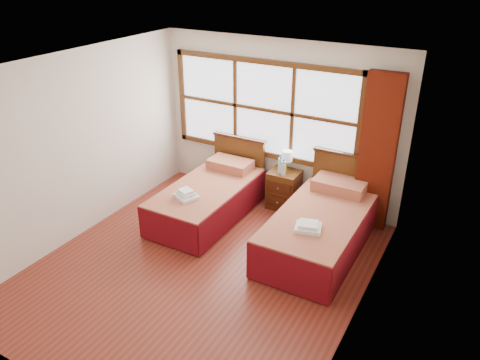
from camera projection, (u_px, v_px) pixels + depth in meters
The scene contains 15 objects.
floor at pixel (202, 267), 6.13m from camera, with size 4.50×4.50×0.00m, color maroon.
ceiling at pixel (193, 68), 4.98m from camera, with size 4.50×4.50×0.00m, color white.
wall_back at pixel (278, 123), 7.32m from camera, with size 4.00×4.00×0.00m, color silver.
wall_left at pixel (77, 147), 6.43m from camera, with size 4.50×4.50×0.00m, color silver.
wall_right at pixel (365, 220), 4.68m from camera, with size 4.50×4.50×0.00m, color silver.
window at pixel (263, 109), 7.31m from camera, with size 3.16×0.06×1.56m.
curtain at pixel (377, 153), 6.56m from camera, with size 0.50×0.16×2.30m, color #591608.
bed_left at pixel (209, 197), 7.21m from camera, with size 1.03×2.05×1.00m.
bed_right at pixel (321, 227), 6.41m from camera, with size 1.10×2.13×1.07m.
nightstand at pixel (284, 190), 7.44m from camera, with size 0.46×0.46×0.62m.
towels_left at pixel (186, 195), 6.70m from camera, with size 0.39×0.37×0.13m.
towels_right at pixel (308, 227), 5.87m from camera, with size 0.39×0.36×0.10m.
lamp at pixel (287, 157), 7.28m from camera, with size 0.16×0.16×0.32m.
bottle_near at pixel (280, 165), 7.24m from camera, with size 0.07×0.07×0.27m.
bottle_far at pixel (283, 168), 7.16m from camera, with size 0.07×0.07×0.26m.
Camera 1 is at (2.88, -4.12, 3.72)m, focal length 35.00 mm.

